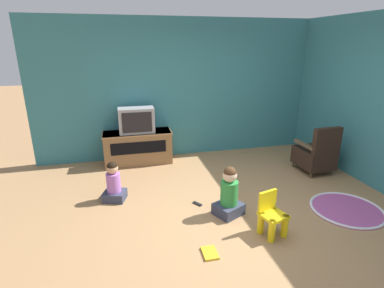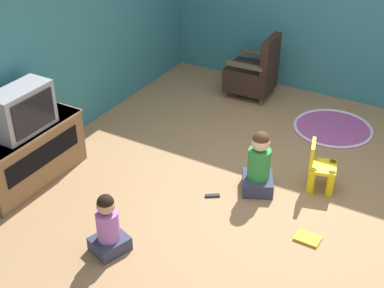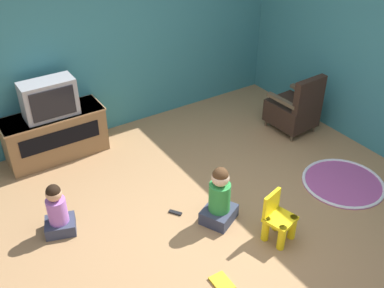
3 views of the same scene
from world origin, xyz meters
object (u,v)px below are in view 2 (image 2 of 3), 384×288
Objects in this scene: television at (22,110)px; child_watching_left at (108,227)px; remote_control at (212,196)px; yellow_kid_chair at (320,170)px; black_armchair at (254,73)px; book at (308,238)px; child_watching_center at (259,165)px; tv_cabinet at (28,154)px.

television is 1.07× the size of child_watching_left.
child_watching_left is 4.08× the size of remote_control.
black_armchair is at bearing 27.21° from yellow_kid_chair.
book is (0.56, -2.85, -0.84)m from television.
television is at bearing 89.93° from child_watching_left.
child_watching_center reaches higher than child_watching_left.
remote_control is (0.70, -1.82, -0.31)m from tv_cabinet.
black_armchair is 2.22m from child_watching_center.
child_watching_left reaches higher than book.
child_watching_center is (1.05, -2.17, -0.02)m from tv_cabinet.
tv_cabinet is at bearing 90.49° from child_watching_left.
book is at bearing 177.52° from yellow_kid_chair.
tv_cabinet is at bearing 89.59° from child_watching_center.
television is 2.43m from child_watching_center.
remote_control is at bearing 113.02° from yellow_kid_chair.
child_watching_center is at bearing -8.71° from child_watching_left.
book is (-0.48, -0.72, -0.29)m from child_watching_center.
black_armchair is 3.50m from child_watching_left.
remote_control is at bearing 108.78° from child_watching_center.
black_armchair reaches higher than remote_control.
black_armchair is 3.78× the size of book.
child_watching_left is at bearing 35.62° from remote_control.
television is at bearing -23.43° from black_armchair.
tv_cabinet is 2.41m from child_watching_center.
yellow_kid_chair is at bearing -16.79° from child_watching_left.
book is (-0.83, -0.19, -0.21)m from yellow_kid_chair.
book is at bearing -79.01° from tv_cabinet.
child_watching_left is 2.60× the size of book.
black_armchair reaches higher than child_watching_left.
tv_cabinet reaches higher than remote_control.
child_watching_left is (-3.50, -0.19, -0.07)m from black_armchair.
television is at bearing -12.64° from remote_control.
yellow_kid_chair is (-1.65, -1.50, -0.12)m from black_armchair.
book is at bearing -78.84° from television.
television is at bearing 90.05° from child_watching_center.
television reaches higher than child_watching_left.
child_watching_center reaches higher than tv_cabinet.
book is (-2.48, -1.69, -0.32)m from black_armchair.
book is at bearing -149.90° from child_watching_center.
television is 2.78× the size of book.
yellow_kid_chair is (1.39, -2.66, -0.64)m from television.
child_watching_left is at bearing 0.60° from black_armchair.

